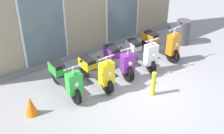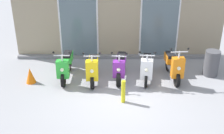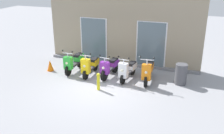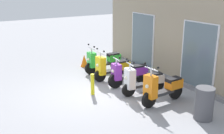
% 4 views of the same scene
% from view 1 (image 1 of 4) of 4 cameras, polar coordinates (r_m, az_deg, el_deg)
% --- Properties ---
extents(ground_plane, '(40.00, 40.00, 0.00)m').
position_cam_1_polar(ground_plane, '(8.03, 7.29, -5.29)').
color(ground_plane, '#939399').
extents(scooter_green, '(0.56, 1.65, 1.20)m').
position_cam_1_polar(scooter_green, '(7.85, -9.24, -2.15)').
color(scooter_green, black).
rests_on(scooter_green, ground_plane).
extents(scooter_yellow, '(0.56, 1.56, 1.23)m').
position_cam_1_polar(scooter_yellow, '(8.12, -3.06, -0.72)').
color(scooter_yellow, black).
rests_on(scooter_yellow, ground_plane).
extents(scooter_purple, '(0.55, 1.59, 1.16)m').
position_cam_1_polar(scooter_purple, '(8.68, 1.34, 1.47)').
color(scooter_purple, black).
rests_on(scooter_purple, ground_plane).
extents(scooter_white, '(0.57, 1.54, 1.21)m').
position_cam_1_polar(scooter_white, '(9.13, 5.90, 2.98)').
color(scooter_white, black).
rests_on(scooter_white, ground_plane).
extents(scooter_orange, '(0.60, 1.62, 1.31)m').
position_cam_1_polar(scooter_orange, '(9.71, 9.68, 4.63)').
color(scooter_orange, black).
rests_on(scooter_orange, ground_plane).
extents(curb_bollard, '(0.12, 0.12, 0.70)m').
position_cam_1_polar(curb_bollard, '(7.83, 8.17, -3.30)').
color(curb_bollard, yellow).
rests_on(curb_bollard, ground_plane).
extents(traffic_cone, '(0.32, 0.32, 0.52)m').
position_cam_1_polar(traffic_cone, '(7.41, -15.70, -7.38)').
color(traffic_cone, orange).
rests_on(traffic_cone, ground_plane).
extents(trash_bin, '(0.50, 0.50, 0.89)m').
position_cam_1_polar(trash_bin, '(10.82, 13.75, 6.70)').
color(trash_bin, '#4C4C51').
rests_on(trash_bin, ground_plane).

